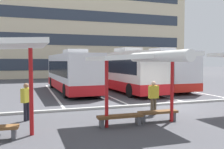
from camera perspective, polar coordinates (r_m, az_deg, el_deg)
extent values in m
plane|color=#47474C|center=(14.38, 12.73, -7.21)|extent=(160.00, 160.00, 0.00)
cube|color=beige|center=(45.41, -9.34, 11.61)|extent=(37.63, 13.51, 18.61)
cube|color=#2D3847|center=(38.24, -7.58, 2.32)|extent=(34.62, 0.08, 1.64)
cube|color=#2D3847|center=(38.37, -7.62, 7.88)|extent=(34.62, 0.08, 1.64)
cube|color=#2D3847|center=(38.86, -7.66, 13.36)|extent=(34.62, 0.08, 1.64)
cube|color=silver|center=(20.93, -9.25, 0.69)|extent=(2.98, 10.34, 2.83)
cube|color=red|center=(21.00, -9.22, -2.22)|extent=(3.02, 10.38, 0.70)
cube|color=black|center=(20.92, -9.25, 1.53)|extent=(2.97, 9.52, 1.12)
cube|color=black|center=(25.91, -11.59, 1.87)|extent=(2.24, 0.18, 1.70)
cube|color=silver|center=(19.67, -8.51, 5.19)|extent=(1.62, 2.26, 0.36)
cylinder|color=black|center=(24.27, -13.66, -1.84)|extent=(0.34, 1.01, 1.00)
cylinder|color=black|center=(24.68, -8.27, -1.71)|extent=(0.34, 1.01, 1.00)
cylinder|color=black|center=(17.35, -10.58, -3.76)|extent=(0.34, 1.01, 1.00)
cylinder|color=black|center=(17.93, -3.20, -3.49)|extent=(0.34, 1.01, 1.00)
cube|color=silver|center=(21.84, 1.92, 1.04)|extent=(3.25, 12.18, 2.99)
cube|color=red|center=(21.91, 1.92, -1.91)|extent=(3.29, 12.22, 0.74)
cube|color=black|center=(21.83, 1.92, 2.08)|extent=(3.23, 11.22, 1.10)
cube|color=black|center=(27.42, -3.18, 2.21)|extent=(2.25, 0.21, 1.79)
cube|color=silver|center=(20.48, 3.65, 5.59)|extent=(1.66, 2.29, 0.36)
cylinder|color=black|center=(25.63, -4.53, -1.51)|extent=(0.36, 1.02, 1.00)
cylinder|color=black|center=(26.44, 0.35, -1.36)|extent=(0.36, 1.02, 1.00)
cylinder|color=black|center=(17.44, 4.30, -3.68)|extent=(0.36, 1.02, 1.00)
cylinder|color=black|center=(18.60, 10.82, -3.30)|extent=(0.36, 1.02, 1.00)
cube|color=silver|center=(23.37, 9.78, 1.20)|extent=(2.51, 10.44, 3.05)
cube|color=red|center=(23.44, 9.76, -1.76)|extent=(2.55, 10.48, 0.63)
cube|color=black|center=(23.36, 9.79, 2.41)|extent=(2.53, 9.61, 0.96)
cube|color=black|center=(28.04, 4.77, 2.29)|extent=(2.16, 0.09, 1.83)
cube|color=silver|center=(22.24, 11.42, 5.48)|extent=(1.48, 2.21, 0.36)
cylinder|color=black|center=(26.23, 3.84, -1.40)|extent=(0.30, 1.00, 1.00)
cylinder|color=black|center=(27.17, 8.25, -1.27)|extent=(0.30, 1.00, 1.00)
cylinder|color=black|center=(19.76, 11.83, -2.93)|extent=(0.30, 1.00, 1.00)
cylinder|color=black|center=(20.99, 17.16, -2.66)|extent=(0.30, 1.00, 1.00)
cube|color=white|center=(20.20, -13.52, -4.24)|extent=(0.16, 14.00, 0.01)
cube|color=white|center=(20.87, -3.22, -3.93)|extent=(0.16, 14.00, 0.01)
cube|color=white|center=(22.16, 6.16, -3.53)|extent=(0.16, 14.00, 0.01)
cube|color=white|center=(23.96, 14.30, -3.11)|extent=(0.16, 14.00, 0.01)
cylinder|color=red|center=(8.94, -18.11, -3.83)|extent=(0.14, 0.14, 3.00)
cube|color=#4C4C51|center=(8.97, -21.64, -12.52)|extent=(0.15, 0.35, 0.35)
cylinder|color=red|center=(9.53, -1.25, -4.28)|extent=(0.14, 0.14, 2.67)
cylinder|color=red|center=(10.75, 13.64, -3.52)|extent=(0.14, 0.14, 2.67)
cube|color=white|center=(9.98, 6.70, 4.17)|extent=(3.89, 2.80, 0.36)
cylinder|color=white|center=(8.86, 10.19, 4.09)|extent=(0.36, 3.89, 0.36)
cube|color=brown|center=(9.83, 1.90, -9.57)|extent=(1.83, 0.43, 0.10)
cube|color=#4C4C51|center=(9.65, -2.44, -11.18)|extent=(0.12, 0.34, 0.35)
cube|color=#4C4C51|center=(10.16, 6.00, -10.46)|extent=(0.12, 0.34, 0.35)
cube|color=brown|center=(10.78, 10.54, -8.49)|extent=(1.73, 0.47, 0.10)
cube|color=#4C4C51|center=(10.53, 7.04, -10.00)|extent=(0.13, 0.34, 0.35)
cube|color=#4C4C51|center=(11.17, 13.81, -9.30)|extent=(0.13, 0.34, 0.35)
cube|color=#ADADA8|center=(14.83, 11.62, -6.65)|extent=(44.00, 0.24, 0.12)
cylinder|color=black|center=(11.37, -18.80, -7.99)|extent=(0.14, 0.14, 0.80)
cylinder|color=black|center=(11.25, -19.34, -8.12)|extent=(0.14, 0.14, 0.80)
cube|color=gold|center=(11.20, -19.13, -4.54)|extent=(0.47, 0.50, 0.60)
sphere|color=#936B4C|center=(11.15, -19.17, -2.46)|extent=(0.22, 0.22, 0.22)
cylinder|color=brown|center=(12.10, 9.86, -7.23)|extent=(0.14, 0.14, 0.79)
cylinder|color=brown|center=(12.02, 9.17, -7.29)|extent=(0.14, 0.14, 0.79)
cube|color=gold|center=(11.96, 9.54, -4.00)|extent=(0.47, 0.23, 0.59)
sphere|color=beige|center=(11.91, 9.56, -2.07)|extent=(0.21, 0.21, 0.21)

